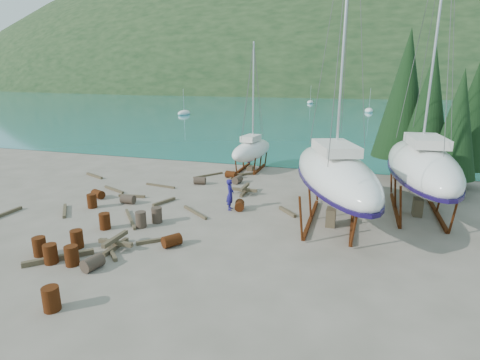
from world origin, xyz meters
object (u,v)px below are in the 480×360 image
(worker, at_px, (230,195))
(small_sailboat_shore, at_px, (252,150))
(large_sailboat_far, at_px, (421,166))
(large_sailboat_near, at_px, (334,174))

(worker, bearing_deg, small_sailboat_shore, -2.13)
(worker, bearing_deg, large_sailboat_far, -86.06)
(worker, bearing_deg, large_sailboat_near, -103.71)
(large_sailboat_near, height_order, large_sailboat_far, large_sailboat_far)
(large_sailboat_far, xyz_separation_m, small_sailboat_shore, (-12.51, 7.74, -1.12))
(large_sailboat_far, bearing_deg, large_sailboat_near, -150.58)
(small_sailboat_shore, bearing_deg, worker, -73.50)
(small_sailboat_shore, bearing_deg, large_sailboat_near, -46.87)
(large_sailboat_far, height_order, small_sailboat_shore, large_sailboat_far)
(small_sailboat_shore, bearing_deg, large_sailboat_far, -23.99)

